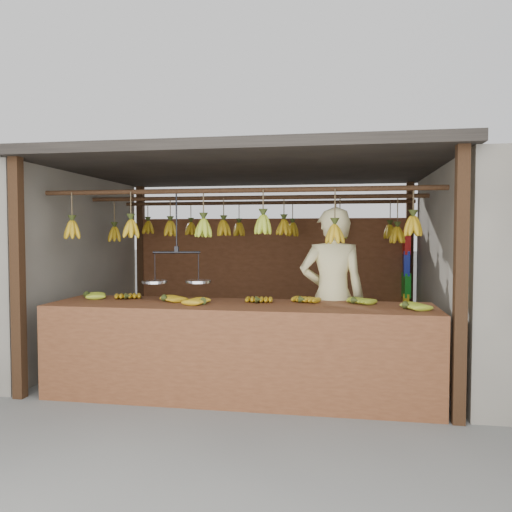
# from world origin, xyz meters

# --- Properties ---
(ground) EXTENTS (80.00, 80.00, 0.00)m
(ground) POSITION_xyz_m (0.00, 0.00, 0.00)
(ground) COLOR #5B5B57
(stall) EXTENTS (4.30, 3.30, 2.40)m
(stall) POSITION_xyz_m (0.00, 0.33, 1.97)
(stall) COLOR black
(stall) RESTS_ON ground
(counter) EXTENTS (3.71, 0.84, 0.96)m
(counter) POSITION_xyz_m (0.06, -1.23, 0.71)
(counter) COLOR brown
(counter) RESTS_ON ground
(hanging_bananas) EXTENTS (3.59, 2.21, 0.38)m
(hanging_bananas) POSITION_xyz_m (-0.01, -0.01, 1.63)
(hanging_bananas) COLOR #AF8412
(hanging_bananas) RESTS_ON ground
(balance_scale) EXTENTS (0.67, 0.36, 0.92)m
(balance_scale) POSITION_xyz_m (-0.59, -1.00, 1.15)
(balance_scale) COLOR black
(balance_scale) RESTS_ON ground
(vendor) EXTENTS (0.70, 0.49, 1.85)m
(vendor) POSITION_xyz_m (0.95, -0.60, 0.92)
(vendor) COLOR beige
(vendor) RESTS_ON ground
(bag_bundles) EXTENTS (0.08, 0.26, 1.22)m
(bag_bundles) POSITION_xyz_m (1.94, 1.35, 1.02)
(bag_bundles) COLOR red
(bag_bundles) RESTS_ON ground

